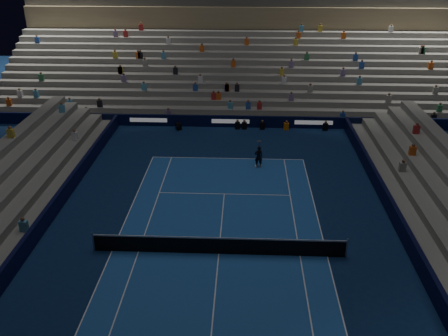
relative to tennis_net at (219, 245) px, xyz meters
name	(u,v)px	position (x,y,z in m)	size (l,w,h in m)	color
ground	(219,254)	(0.00, 0.00, -0.50)	(90.00, 90.00, 0.00)	#0B1F45
court_surface	(219,254)	(0.00, 0.00, -0.50)	(10.97, 23.77, 0.01)	#1C4D9B
sponsor_barrier_far	(231,121)	(0.00, 18.50, 0.00)	(44.00, 0.25, 1.00)	black
sponsor_barrier_east	(414,251)	(9.70, 0.00, 0.00)	(0.25, 37.00, 1.00)	black
sponsor_barrier_west	(30,241)	(-9.70, 0.00, 0.00)	(0.25, 37.00, 1.00)	black
grandstand_main	(234,62)	(0.00, 27.90, 2.87)	(44.00, 15.20, 11.20)	slate
tennis_net	(219,245)	(0.00, 0.00, 0.00)	(12.90, 0.10, 1.10)	#B2B2B7
tennis_player	(259,157)	(2.21, 10.54, 0.28)	(0.57, 0.37, 1.56)	black
broadcast_camera	(178,126)	(-4.34, 17.63, -0.21)	(0.59, 0.94, 0.56)	black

